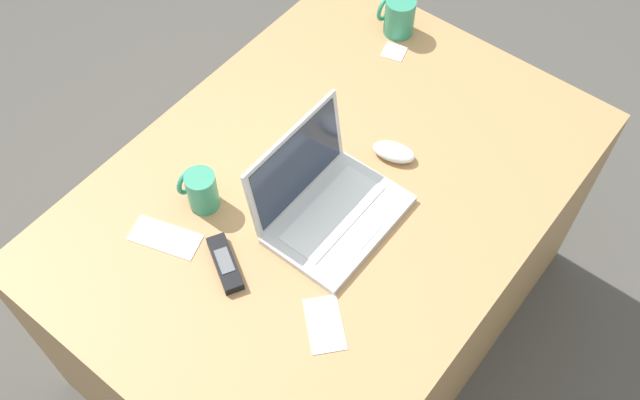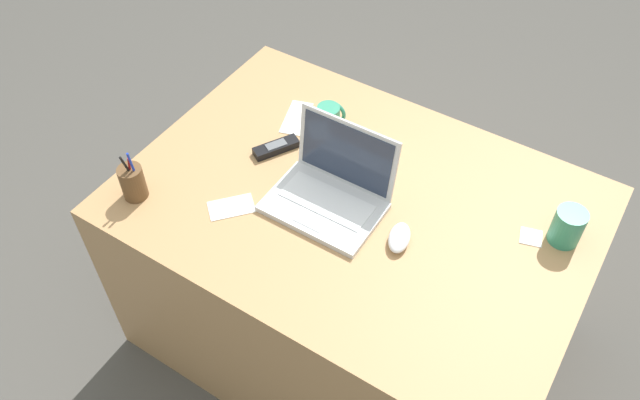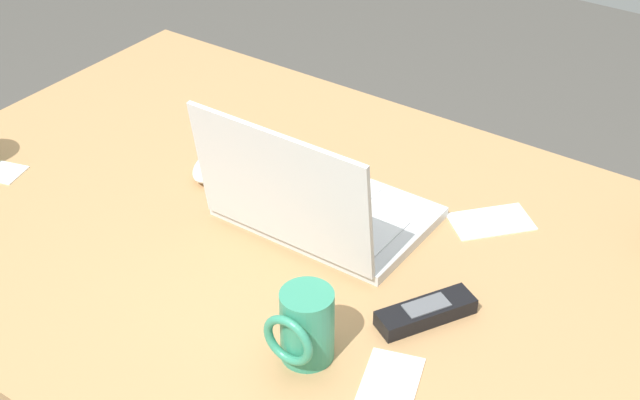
{
  "view_description": "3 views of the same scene",
  "coord_description": "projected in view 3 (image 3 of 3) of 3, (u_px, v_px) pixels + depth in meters",
  "views": [
    {
      "loc": [
        -0.82,
        -0.62,
        2.17
      ],
      "look_at": [
        -0.06,
        -0.02,
        0.76
      ],
      "focal_mm": 40.9,
      "sensor_mm": 36.0,
      "label": 1
    },
    {
      "loc": [
        0.58,
        -1.11,
        2.13
      ],
      "look_at": [
        -0.07,
        -0.08,
        0.76
      ],
      "focal_mm": 36.22,
      "sensor_mm": 36.0,
      "label": 2
    },
    {
      "loc": [
        -0.73,
        0.9,
        1.58
      ],
      "look_at": [
        -0.05,
        -0.07,
        0.76
      ],
      "focal_mm": 49.92,
      "sensor_mm": 36.0,
      "label": 3
    }
  ],
  "objects": [
    {
      "name": "cordless_phone",
      "position": [
        426.0,
        312.0,
        1.25
      ],
      "size": [
        0.11,
        0.15,
        0.03
      ],
      "color": "black",
      "rests_on": "desk"
    },
    {
      "name": "desk",
      "position": [
        274.0,
        385.0,
        1.64
      ],
      "size": [
        1.34,
        0.96,
        0.73
      ],
      "primitive_type": "cube",
      "color": "tan",
      "rests_on": "ground"
    },
    {
      "name": "coffee_mug_tall",
      "position": [
        305.0,
        327.0,
        1.16
      ],
      "size": [
        0.08,
        0.08,
        0.11
      ],
      "color": "#338C6B",
      "rests_on": "desk"
    },
    {
      "name": "paper_note_left",
      "position": [
        5.0,
        173.0,
        1.57
      ],
      "size": [
        0.07,
        0.07,
        0.0
      ],
      "primitive_type": "cube",
      "rotation": [
        0.0,
        0.0,
        0.28
      ],
      "color": "white",
      "rests_on": "desk"
    },
    {
      "name": "paper_note_right",
      "position": [
        385.0,
        398.0,
        1.13
      ],
      "size": [
        0.12,
        0.18,
        0.0
      ],
      "primitive_type": "cube",
      "rotation": [
        0.0,
        0.0,
        0.31
      ],
      "color": "white",
      "rests_on": "desk"
    },
    {
      "name": "computer_mouse",
      "position": [
        213.0,
        165.0,
        1.56
      ],
      "size": [
        0.09,
        0.12,
        0.03
      ],
      "primitive_type": "ellipsoid",
      "rotation": [
        0.0,
        0.0,
        0.28
      ],
      "color": "white",
      "rests_on": "desk"
    },
    {
      "name": "laptop",
      "position": [
        314.0,
        204.0,
        1.41
      ],
      "size": [
        0.32,
        0.25,
        0.23
      ],
      "color": "silver",
      "rests_on": "desk"
    },
    {
      "name": "paper_note_near_laptop",
      "position": [
        491.0,
        222.0,
        1.45
      ],
      "size": [
        0.14,
        0.15,
        0.0
      ],
      "primitive_type": "cube",
      "rotation": [
        0.0,
        0.0,
        -0.72
      ],
      "color": "white",
      "rests_on": "desk"
    }
  ]
}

